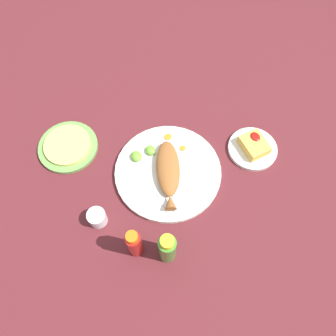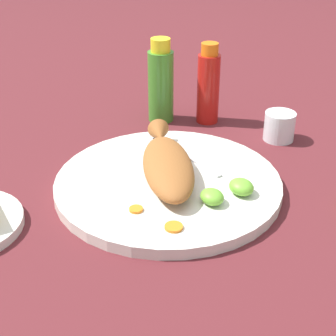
# 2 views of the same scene
# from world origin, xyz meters

# --- Properties ---
(ground_plane) EXTENTS (4.00, 4.00, 0.00)m
(ground_plane) POSITION_xyz_m (0.00, 0.00, 0.00)
(ground_plane) COLOR #561E23
(main_plate) EXTENTS (0.36, 0.36, 0.02)m
(main_plate) POSITION_xyz_m (0.00, 0.00, 0.01)
(main_plate) COLOR silver
(main_plate) RESTS_ON ground_plane
(fried_fish) EXTENTS (0.25, 0.15, 0.04)m
(fried_fish) POSITION_xyz_m (-0.01, 0.00, 0.04)
(fried_fish) COLOR #935628
(fried_fish) RESTS_ON main_plate
(fork_near) EXTENTS (0.18, 0.07, 0.00)m
(fork_near) POSITION_xyz_m (-0.09, 0.02, 0.02)
(fork_near) COLOR silver
(fork_near) RESTS_ON main_plate
(fork_far) EXTENTS (0.19, 0.03, 0.00)m
(fork_far) POSITION_xyz_m (-0.07, 0.07, 0.02)
(fork_far) COLOR silver
(fork_far) RESTS_ON main_plate
(carrot_slice_near) EXTENTS (0.02, 0.02, 0.00)m
(carrot_slice_near) POSITION_xyz_m (0.05, -0.08, 0.02)
(carrot_slice_near) COLOR orange
(carrot_slice_near) RESTS_ON main_plate
(carrot_slice_mid) EXTENTS (0.03, 0.03, 0.00)m
(carrot_slice_mid) POSITION_xyz_m (0.12, -0.06, 0.02)
(carrot_slice_mid) COLOR orange
(carrot_slice_mid) RESTS_ON main_plate
(lime_wedge_main) EXTENTS (0.04, 0.03, 0.02)m
(lime_wedge_main) POSITION_xyz_m (0.09, 0.02, 0.03)
(lime_wedge_main) COLOR #6BB233
(lime_wedge_main) RESTS_ON main_plate
(lime_wedge_side) EXTENTS (0.04, 0.04, 0.02)m
(lime_wedge_side) POSITION_xyz_m (0.09, 0.07, 0.03)
(lime_wedge_side) COLOR #6BB233
(lime_wedge_side) RESTS_ON main_plate
(hot_sauce_bottle_red) EXTENTS (0.04, 0.04, 0.16)m
(hot_sauce_bottle_red) POSITION_xyz_m (-0.19, 0.20, 0.08)
(hot_sauce_bottle_red) COLOR #B21914
(hot_sauce_bottle_red) RESTS_ON ground_plane
(hot_sauce_bottle_green) EXTENTS (0.05, 0.05, 0.17)m
(hot_sauce_bottle_green) POSITION_xyz_m (-0.25, 0.12, 0.08)
(hot_sauce_bottle_green) COLOR #3D8428
(hot_sauce_bottle_green) RESTS_ON ground_plane
(salt_cup) EXTENTS (0.06, 0.06, 0.05)m
(salt_cup) POSITION_xyz_m (-0.05, 0.27, 0.02)
(salt_cup) COLOR silver
(salt_cup) RESTS_ON ground_plane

